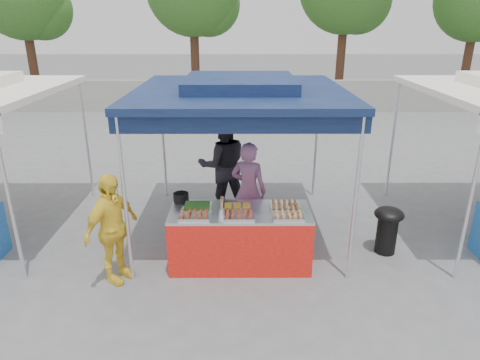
{
  "coord_description": "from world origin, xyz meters",
  "views": [
    {
      "loc": [
        -0.02,
        -5.6,
        3.39
      ],
      "look_at": [
        0.0,
        0.6,
        1.05
      ],
      "focal_mm": 32.0,
      "sensor_mm": 36.0,
      "label": 1
    }
  ],
  "objects_px": {
    "helper_man": "(223,165)",
    "wok_burner": "(388,226)",
    "vendor_woman": "(249,190)",
    "customer_person": "(112,229)",
    "vendor_table": "(240,237)",
    "cooking_pot": "(181,197)"
  },
  "relations": [
    {
      "from": "helper_man",
      "to": "wok_burner",
      "type": "bearing_deg",
      "value": 138.84
    },
    {
      "from": "vendor_woman",
      "to": "customer_person",
      "type": "relative_size",
      "value": 1.04
    },
    {
      "from": "wok_burner",
      "to": "vendor_woman",
      "type": "relative_size",
      "value": 0.46
    },
    {
      "from": "wok_burner",
      "to": "helper_man",
      "type": "height_order",
      "value": "helper_man"
    },
    {
      "from": "wok_burner",
      "to": "helper_man",
      "type": "relative_size",
      "value": 0.4
    },
    {
      "from": "vendor_table",
      "to": "vendor_woman",
      "type": "xyz_separation_m",
      "value": [
        0.14,
        0.87,
        0.38
      ]
    },
    {
      "from": "cooking_pot",
      "to": "customer_person",
      "type": "distance_m",
      "value": 1.12
    },
    {
      "from": "vendor_table",
      "to": "customer_person",
      "type": "bearing_deg",
      "value": -166.35
    },
    {
      "from": "wok_burner",
      "to": "cooking_pot",
      "type": "bearing_deg",
      "value": -178.55
    },
    {
      "from": "vendor_table",
      "to": "vendor_woman",
      "type": "distance_m",
      "value": 0.96
    },
    {
      "from": "vendor_table",
      "to": "cooking_pot",
      "type": "xyz_separation_m",
      "value": [
        -0.88,
        0.33,
        0.49
      ]
    },
    {
      "from": "cooking_pot",
      "to": "vendor_woman",
      "type": "xyz_separation_m",
      "value": [
        1.01,
        0.54,
        -0.11
      ]
    },
    {
      "from": "vendor_woman",
      "to": "helper_man",
      "type": "xyz_separation_m",
      "value": [
        -0.44,
        0.9,
        0.13
      ]
    },
    {
      "from": "helper_man",
      "to": "customer_person",
      "type": "bearing_deg",
      "value": 45.86
    },
    {
      "from": "wok_burner",
      "to": "vendor_table",
      "type": "bearing_deg",
      "value": -170.3
    },
    {
      "from": "cooking_pot",
      "to": "vendor_woman",
      "type": "distance_m",
      "value": 1.15
    },
    {
      "from": "wok_burner",
      "to": "customer_person",
      "type": "distance_m",
      "value": 4.03
    },
    {
      "from": "vendor_table",
      "to": "cooking_pot",
      "type": "relative_size",
      "value": 8.79
    },
    {
      "from": "wok_burner",
      "to": "helper_man",
      "type": "bearing_deg",
      "value": 151.92
    },
    {
      "from": "wok_burner",
      "to": "customer_person",
      "type": "relative_size",
      "value": 0.48
    },
    {
      "from": "helper_man",
      "to": "vendor_table",
      "type": "bearing_deg",
      "value": 88.25
    },
    {
      "from": "vendor_table",
      "to": "helper_man",
      "type": "xyz_separation_m",
      "value": [
        -0.3,
        1.77,
        0.51
      ]
    }
  ]
}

